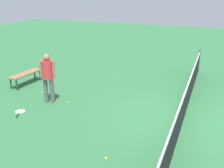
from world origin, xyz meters
The scene contains 10 objects.
ground_plane centered at (0.00, 0.00, 0.00)m, with size 40.00×40.00×0.00m, color #2D6B3D.
court_net centered at (0.00, 0.00, 0.50)m, with size 10.09×0.09×1.07m.
player_near_side centered at (0.33, -4.46, 1.01)m, with size 0.41×0.53×1.70m.
tennis_racket_near_player centered at (1.35, -4.90, 0.01)m, with size 0.60×0.42×0.03m.
tennis_ball_near_player centered at (0.21, -3.80, 0.03)m, with size 0.07×0.07×0.07m, color #C6E033.
tennis_ball_by_net centered at (-2.70, -4.86, 0.03)m, with size 0.07×0.07×0.07m, color #C6E033.
tennis_ball_midcourt centered at (2.70, -1.40, 0.03)m, with size 0.07×0.07×0.07m, color #C6E033.
tennis_ball_baseline centered at (-0.25, -5.15, 0.03)m, with size 0.07×0.07×0.07m, color #C6E033.
tennis_ball_stray_left centered at (-3.34, -3.45, 0.03)m, with size 0.07×0.07×0.07m, color #C6E033.
courtside_bench centered at (-0.87, -6.35, 0.42)m, with size 1.53×0.55×0.48m.
Camera 1 is at (7.64, 0.66, 3.80)m, focal length 43.99 mm.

